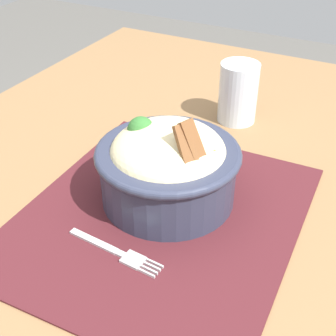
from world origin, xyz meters
The scene contains 5 objects.
table centered at (0.00, 0.00, 0.70)m, with size 1.36×0.97×0.76m.
placemat centered at (-0.02, -0.02, 0.76)m, with size 0.41×0.35×0.00m, color #47191E.
bowl centered at (-0.06, -0.03, 0.82)m, with size 0.21×0.21×0.14m.
fork centered at (0.06, -0.03, 0.76)m, with size 0.03×0.13×0.00m.
drinking_glass centered at (-0.33, -0.03, 0.80)m, with size 0.07×0.07×0.11m.
Camera 1 is at (0.40, 0.21, 1.17)m, focal length 50.60 mm.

